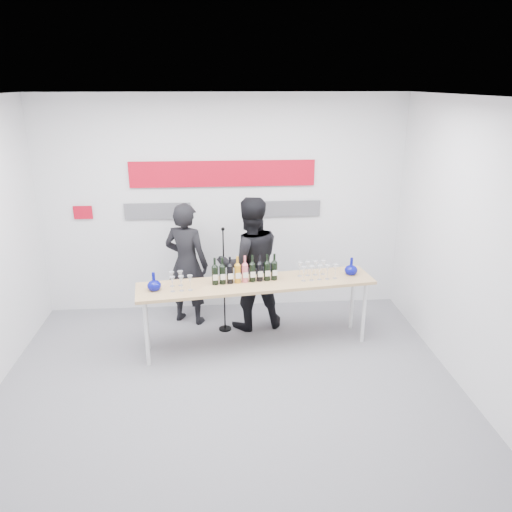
% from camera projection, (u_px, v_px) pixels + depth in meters
% --- Properties ---
extents(ground, '(5.00, 5.00, 0.00)m').
position_uv_depth(ground, '(229.00, 381.00, 5.51)').
color(ground, slate).
rests_on(ground, ground).
extents(back_wall, '(5.00, 0.04, 3.00)m').
position_uv_depth(back_wall, '(223.00, 206.00, 6.89)').
color(back_wall, silver).
rests_on(back_wall, ground).
extents(signage, '(3.38, 0.02, 0.79)m').
position_uv_depth(signage, '(219.00, 184.00, 6.76)').
color(signage, '#B3071B').
rests_on(signage, back_wall).
extents(tasting_table, '(2.89, 0.93, 0.85)m').
position_uv_depth(tasting_table, '(257.00, 287.00, 6.00)').
color(tasting_table, tan).
rests_on(tasting_table, ground).
extents(wine_bottles, '(0.80, 0.18, 0.33)m').
position_uv_depth(wine_bottles, '(245.00, 269.00, 5.93)').
color(wine_bottles, black).
rests_on(wine_bottles, tasting_table).
extents(decanter_left, '(0.16, 0.16, 0.21)m').
position_uv_depth(decanter_left, '(154.00, 281.00, 5.72)').
color(decanter_left, '#060A7E').
rests_on(decanter_left, tasting_table).
extents(decanter_right, '(0.16, 0.16, 0.21)m').
position_uv_depth(decanter_right, '(351.00, 266.00, 6.18)').
color(decanter_right, '#060A7E').
rests_on(decanter_right, tasting_table).
extents(glasses_left, '(0.28, 0.24, 0.18)m').
position_uv_depth(glasses_left, '(179.00, 281.00, 5.75)').
color(glasses_left, silver).
rests_on(glasses_left, tasting_table).
extents(glasses_right, '(0.48, 0.26, 0.18)m').
position_uv_depth(glasses_right, '(316.00, 271.00, 6.08)').
color(glasses_right, silver).
rests_on(glasses_right, tasting_table).
extents(presenter_left, '(0.72, 0.61, 1.67)m').
position_uv_depth(presenter_left, '(187.00, 264.00, 6.62)').
color(presenter_left, black).
rests_on(presenter_left, ground).
extents(presenter_right, '(0.97, 0.82, 1.77)m').
position_uv_depth(presenter_right, '(250.00, 264.00, 6.48)').
color(presenter_right, black).
rests_on(presenter_right, ground).
extents(mic_stand, '(0.17, 0.17, 1.42)m').
position_uv_depth(mic_stand, '(224.00, 300.00, 6.51)').
color(mic_stand, black).
rests_on(mic_stand, ground).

